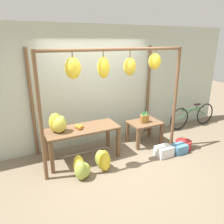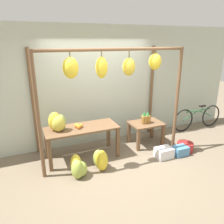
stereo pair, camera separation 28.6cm
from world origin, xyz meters
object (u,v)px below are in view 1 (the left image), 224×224
at_px(banana_pile_ground_right, 103,160).
at_px(parked_bicycle, 193,116).
at_px(blue_bucket, 183,145).
at_px(fruit_crate_purple, 179,149).
at_px(orange_pile, 79,127).
at_px(banana_pile_on_table, 58,124).
at_px(fruit_crate_white, 164,151).
at_px(pineapple_cluster, 144,118).
at_px(banana_pile_ground_left, 81,169).

bearing_deg(banana_pile_ground_right, parked_bicycle, 14.61).
xyz_separation_m(blue_bucket, fruit_crate_purple, (-0.23, -0.11, 0.00)).
distance_m(orange_pile, banana_pile_ground_right, 0.85).
distance_m(banana_pile_on_table, orange_pile, 0.45).
relative_size(banana_pile_ground_right, fruit_crate_white, 1.24).
relative_size(pineapple_cluster, blue_bucket, 0.82).
xyz_separation_m(fruit_crate_white, blue_bucket, (0.64, 0.07, -0.01)).
height_order(banana_pile_on_table, banana_pile_ground_right, banana_pile_on_table).
height_order(pineapple_cluster, blue_bucket, pineapple_cluster).
distance_m(orange_pile, fruit_crate_white, 1.94).
height_order(pineapple_cluster, fruit_crate_white, pineapple_cluster).
distance_m(banana_pile_ground_left, fruit_crate_white, 1.90).
height_order(orange_pile, fruit_crate_purple, orange_pile).
relative_size(banana_pile_on_table, pineapple_cluster, 1.31).
distance_m(fruit_crate_white, fruit_crate_purple, 0.41).
bearing_deg(parked_bicycle, orange_pile, -175.60).
bearing_deg(fruit_crate_white, fruit_crate_purple, -6.57).
bearing_deg(banana_pile_on_table, banana_pile_ground_right, -40.82).
bearing_deg(pineapple_cluster, banana_pile_ground_right, -156.40).
xyz_separation_m(orange_pile, blue_bucket, (2.33, -0.66, -0.65)).
distance_m(banana_pile_ground_left, fruit_crate_purple, 2.31).
distance_m(banana_pile_ground_right, fruit_crate_purple, 1.84).
relative_size(pineapple_cluster, banana_pile_ground_right, 0.66).
relative_size(banana_pile_on_table, fruit_crate_purple, 1.20).
distance_m(banana_pile_on_table, parked_bicycle, 4.02).
bearing_deg(banana_pile_ground_left, pineapple_cluster, 19.95).
bearing_deg(fruit_crate_white, pineapple_cluster, 94.10).
bearing_deg(pineapple_cluster, fruit_crate_white, -85.90).
height_order(banana_pile_on_table, banana_pile_ground_left, banana_pile_on_table).
bearing_deg(orange_pile, blue_bucket, -15.72).
bearing_deg(orange_pile, parked_bicycle, 4.40).
xyz_separation_m(banana_pile_ground_right, fruit_crate_white, (1.42, -0.14, -0.08)).
xyz_separation_m(pineapple_cluster, banana_pile_ground_left, (-1.85, -0.67, -0.50)).
bearing_deg(banana_pile_ground_left, blue_bucket, 0.01).
height_order(blue_bucket, fruit_crate_purple, fruit_crate_purple).
xyz_separation_m(banana_pile_ground_left, parked_bicycle, (3.77, 0.93, 0.16)).
bearing_deg(banana_pile_ground_right, fruit_crate_purple, -5.78).
xyz_separation_m(blue_bucket, parked_bicycle, (1.23, 0.93, 0.24)).
relative_size(fruit_crate_white, fruit_crate_purple, 1.11).
xyz_separation_m(pineapple_cluster, fruit_crate_white, (0.05, -0.74, -0.57)).
relative_size(banana_pile_ground_left, parked_bicycle, 0.26).
relative_size(orange_pile, banana_pile_ground_left, 0.43).
height_order(pineapple_cluster, fruit_crate_purple, pineapple_cluster).
distance_m(banana_pile_ground_right, parked_bicycle, 3.40).
bearing_deg(fruit_crate_white, banana_pile_on_table, 160.82).
xyz_separation_m(banana_pile_on_table, blue_bucket, (2.75, -0.67, -0.78)).
bearing_deg(blue_bucket, fruit_crate_purple, -154.16).
height_order(orange_pile, banana_pile_ground_right, orange_pile).
xyz_separation_m(orange_pile, banana_pile_ground_right, (0.27, -0.58, -0.56)).
height_order(banana_pile_ground_right, fruit_crate_white, banana_pile_ground_right).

